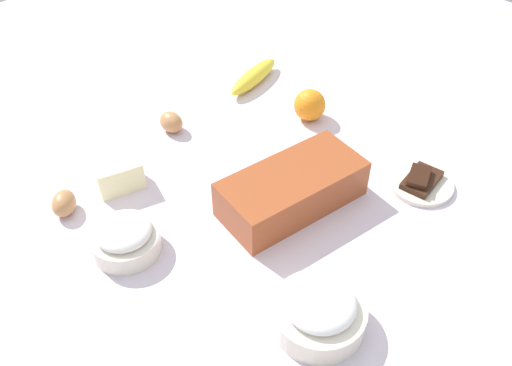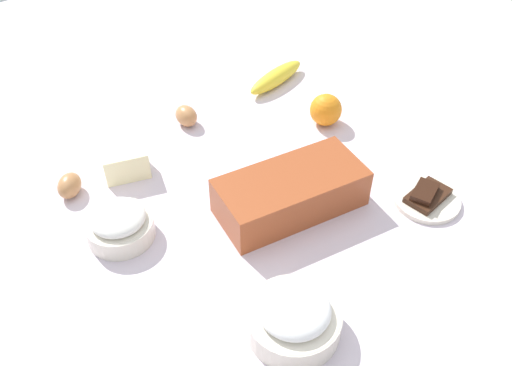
{
  "view_description": "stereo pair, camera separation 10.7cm",
  "coord_description": "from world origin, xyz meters",
  "px_view_note": "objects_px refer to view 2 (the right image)",
  "views": [
    {
      "loc": [
        0.57,
        0.55,
        0.76
      ],
      "look_at": [
        0.0,
        0.0,
        0.04
      ],
      "focal_mm": 38.88,
      "sensor_mm": 36.0,
      "label": 1
    },
    {
      "loc": [
        0.49,
        0.62,
        0.76
      ],
      "look_at": [
        0.0,
        0.0,
        0.04
      ],
      "focal_mm": 38.88,
      "sensor_mm": 36.0,
      "label": 2
    }
  ],
  "objects_px": {
    "sugar_bowl": "(294,317)",
    "loaf_pan": "(291,192)",
    "butter_block": "(125,162)",
    "egg_near_butter": "(186,116)",
    "flour_bowl": "(119,224)",
    "orange_fruit": "(326,110)",
    "banana": "(276,77)",
    "chocolate_plate": "(427,198)",
    "egg_beside_bowl": "(69,185)"
  },
  "relations": [
    {
      "from": "orange_fruit",
      "to": "sugar_bowl",
      "type": "bearing_deg",
      "value": 41.28
    },
    {
      "from": "sugar_bowl",
      "to": "banana",
      "type": "bearing_deg",
      "value": -127.78
    },
    {
      "from": "flour_bowl",
      "to": "banana",
      "type": "xyz_separation_m",
      "value": [
        -0.55,
        -0.22,
        -0.01
      ]
    },
    {
      "from": "loaf_pan",
      "to": "chocolate_plate",
      "type": "relative_size",
      "value": 2.3
    },
    {
      "from": "banana",
      "to": "loaf_pan",
      "type": "bearing_deg",
      "value": 53.6
    },
    {
      "from": "banana",
      "to": "sugar_bowl",
      "type": "bearing_deg",
      "value": 52.22
    },
    {
      "from": "egg_near_butter",
      "to": "egg_beside_bowl",
      "type": "distance_m",
      "value": 0.31
    },
    {
      "from": "orange_fruit",
      "to": "butter_block",
      "type": "bearing_deg",
      "value": -15.98
    },
    {
      "from": "sugar_bowl",
      "to": "loaf_pan",
      "type": "bearing_deg",
      "value": -129.99
    },
    {
      "from": "butter_block",
      "to": "egg_beside_bowl",
      "type": "height_order",
      "value": "butter_block"
    },
    {
      "from": "flour_bowl",
      "to": "egg_beside_bowl",
      "type": "xyz_separation_m",
      "value": [
        0.02,
        -0.16,
        -0.01
      ]
    },
    {
      "from": "flour_bowl",
      "to": "sugar_bowl",
      "type": "xyz_separation_m",
      "value": [
        -0.12,
        0.35,
        0.0
      ]
    },
    {
      "from": "chocolate_plate",
      "to": "orange_fruit",
      "type": "bearing_deg",
      "value": -94.31
    },
    {
      "from": "flour_bowl",
      "to": "orange_fruit",
      "type": "relative_size",
      "value": 1.69
    },
    {
      "from": "loaf_pan",
      "to": "orange_fruit",
      "type": "distance_m",
      "value": 0.29
    },
    {
      "from": "flour_bowl",
      "to": "egg_near_butter",
      "type": "height_order",
      "value": "flour_bowl"
    },
    {
      "from": "loaf_pan",
      "to": "egg_near_butter",
      "type": "xyz_separation_m",
      "value": [
        0.01,
        -0.35,
        -0.02
      ]
    },
    {
      "from": "loaf_pan",
      "to": "banana",
      "type": "xyz_separation_m",
      "value": [
        -0.26,
        -0.36,
        -0.02
      ]
    },
    {
      "from": "loaf_pan",
      "to": "butter_block",
      "type": "xyz_separation_m",
      "value": [
        0.2,
        -0.29,
        -0.01
      ]
    },
    {
      "from": "sugar_bowl",
      "to": "egg_near_butter",
      "type": "height_order",
      "value": "sugar_bowl"
    },
    {
      "from": "flour_bowl",
      "to": "egg_near_butter",
      "type": "bearing_deg",
      "value": -142.72
    },
    {
      "from": "sugar_bowl",
      "to": "egg_beside_bowl",
      "type": "height_order",
      "value": "sugar_bowl"
    },
    {
      "from": "chocolate_plate",
      "to": "sugar_bowl",
      "type": "bearing_deg",
      "value": 8.03
    },
    {
      "from": "loaf_pan",
      "to": "flour_bowl",
      "type": "distance_m",
      "value": 0.32
    },
    {
      "from": "orange_fruit",
      "to": "butter_block",
      "type": "relative_size",
      "value": 0.81
    },
    {
      "from": "orange_fruit",
      "to": "banana",
      "type": "bearing_deg",
      "value": -95.26
    },
    {
      "from": "orange_fruit",
      "to": "egg_near_butter",
      "type": "distance_m",
      "value": 0.32
    },
    {
      "from": "banana",
      "to": "egg_near_butter",
      "type": "bearing_deg",
      "value": 0.54
    },
    {
      "from": "butter_block",
      "to": "loaf_pan",
      "type": "bearing_deg",
      "value": 124.89
    },
    {
      "from": "loaf_pan",
      "to": "banana",
      "type": "height_order",
      "value": "loaf_pan"
    },
    {
      "from": "butter_block",
      "to": "egg_near_butter",
      "type": "bearing_deg",
      "value": -160.6
    },
    {
      "from": "loaf_pan",
      "to": "banana",
      "type": "relative_size",
      "value": 1.57
    },
    {
      "from": "flour_bowl",
      "to": "butter_block",
      "type": "relative_size",
      "value": 1.38
    },
    {
      "from": "butter_block",
      "to": "egg_near_butter",
      "type": "xyz_separation_m",
      "value": [
        -0.19,
        -0.07,
        -0.01
      ]
    },
    {
      "from": "banana",
      "to": "egg_near_butter",
      "type": "distance_m",
      "value": 0.27
    },
    {
      "from": "butter_block",
      "to": "egg_beside_bowl",
      "type": "bearing_deg",
      "value": -7.02
    },
    {
      "from": "loaf_pan",
      "to": "sugar_bowl",
      "type": "xyz_separation_m",
      "value": [
        0.18,
        0.21,
        -0.01
      ]
    },
    {
      "from": "butter_block",
      "to": "egg_beside_bowl",
      "type": "distance_m",
      "value": 0.12
    },
    {
      "from": "flour_bowl",
      "to": "egg_beside_bowl",
      "type": "distance_m",
      "value": 0.17
    },
    {
      "from": "egg_beside_bowl",
      "to": "chocolate_plate",
      "type": "distance_m",
      "value": 0.7
    },
    {
      "from": "flour_bowl",
      "to": "banana",
      "type": "height_order",
      "value": "flour_bowl"
    },
    {
      "from": "butter_block",
      "to": "orange_fruit",
      "type": "bearing_deg",
      "value": 164.02
    },
    {
      "from": "sugar_bowl",
      "to": "flour_bowl",
      "type": "bearing_deg",
      "value": -71.49
    },
    {
      "from": "orange_fruit",
      "to": "butter_block",
      "type": "distance_m",
      "value": 0.46
    },
    {
      "from": "loaf_pan",
      "to": "egg_beside_bowl",
      "type": "bearing_deg",
      "value": -33.12
    },
    {
      "from": "butter_block",
      "to": "chocolate_plate",
      "type": "height_order",
      "value": "butter_block"
    },
    {
      "from": "sugar_bowl",
      "to": "chocolate_plate",
      "type": "distance_m",
      "value": 0.4
    },
    {
      "from": "loaf_pan",
      "to": "chocolate_plate",
      "type": "bearing_deg",
      "value": 155.38
    },
    {
      "from": "egg_beside_bowl",
      "to": "flour_bowl",
      "type": "bearing_deg",
      "value": 98.45
    },
    {
      "from": "orange_fruit",
      "to": "loaf_pan",
      "type": "bearing_deg",
      "value": 33.05
    }
  ]
}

